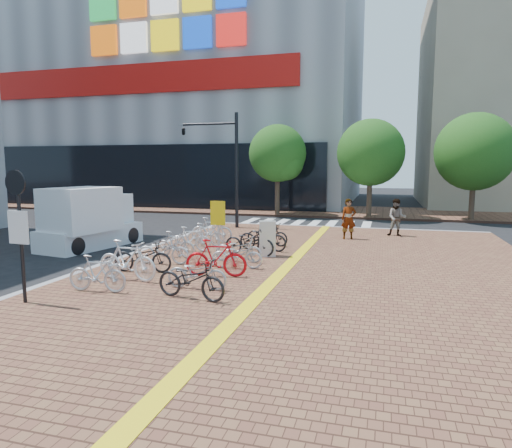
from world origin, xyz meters
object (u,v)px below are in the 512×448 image
(bike_13, at_px, (249,242))
(pedestrian_a, at_px, (349,219))
(bike_15, at_px, (267,234))
(yellow_sign, at_px, (218,218))
(notice_sign, at_px, (19,220))
(bike_0, at_px, (97,274))
(bike_2, at_px, (143,256))
(bike_11, at_px, (237,255))
(bike_6, at_px, (206,235))
(box_truck, at_px, (89,219))
(utility_box, at_px, (267,239))
(bike_5, at_px, (191,239))
(bike_9, at_px, (197,273))
(bike_8, at_px, (191,279))
(bike_14, at_px, (263,237))
(bike_4, at_px, (175,244))
(bike_10, at_px, (216,258))
(bike_3, at_px, (163,250))
(bike_1, at_px, (127,260))
(traffic_light_pole, at_px, (212,149))
(bike_7, at_px, (212,230))
(pedestrian_b, at_px, (397,218))
(bike_12, at_px, (238,249))

(bike_13, relative_size, pedestrian_a, 1.07)
(bike_15, distance_m, yellow_sign, 2.97)
(bike_15, height_order, notice_sign, notice_sign)
(bike_0, relative_size, bike_2, 0.87)
(bike_11, distance_m, pedestrian_a, 7.52)
(bike_6, height_order, box_truck, box_truck)
(bike_11, height_order, utility_box, utility_box)
(notice_sign, bearing_deg, bike_5, 80.98)
(bike_0, height_order, bike_9, bike_0)
(bike_8, bearing_deg, bike_14, 9.41)
(bike_4, height_order, bike_6, bike_6)
(bike_10, height_order, yellow_sign, yellow_sign)
(notice_sign, bearing_deg, bike_10, 46.85)
(bike_3, distance_m, bike_13, 3.18)
(bike_1, height_order, traffic_light_pole, traffic_light_pole)
(bike_7, bearing_deg, pedestrian_b, -65.65)
(pedestrian_b, bearing_deg, bike_0, -117.78)
(bike_2, distance_m, bike_9, 2.73)
(bike_5, bearing_deg, traffic_light_pole, 5.75)
(bike_10, distance_m, bike_12, 2.12)
(bike_2, distance_m, bike_12, 3.23)
(bike_12, distance_m, notice_sign, 6.94)
(bike_0, height_order, pedestrian_a, pedestrian_a)
(bike_6, bearing_deg, bike_3, 173.56)
(bike_3, bearing_deg, traffic_light_pole, 3.73)
(bike_6, relative_size, box_truck, 0.34)
(pedestrian_a, relative_size, notice_sign, 0.57)
(bike_3, bearing_deg, yellow_sign, -43.17)
(bike_1, relative_size, notice_sign, 0.61)
(bike_13, bearing_deg, bike_11, -166.42)
(bike_5, bearing_deg, bike_15, -59.06)
(bike_8, bearing_deg, pedestrian_a, -6.28)
(bike_7, bearing_deg, bike_8, -165.86)
(bike_0, relative_size, bike_6, 1.02)
(bike_0, xyz_separation_m, utility_box, (3.03, 5.77, 0.15))
(traffic_light_pole, xyz_separation_m, box_truck, (-2.95, -6.52, -3.06))
(bike_9, relative_size, pedestrian_a, 0.92)
(bike_2, bearing_deg, bike_6, -8.70)
(bike_4, bearing_deg, bike_13, -61.28)
(bike_12, bearing_deg, bike_9, -177.65)
(bike_3, distance_m, bike_15, 4.99)
(bike_0, relative_size, box_truck, 0.35)
(bike_10, xyz_separation_m, bike_15, (0.14, 5.48, -0.09))
(bike_9, bearing_deg, bike_6, 19.29)
(traffic_light_pole, bearing_deg, bike_2, -80.31)
(bike_5, bearing_deg, bike_14, -78.81)
(bike_13, height_order, yellow_sign, yellow_sign)
(bike_2, distance_m, bike_3, 1.21)
(bike_7, xyz_separation_m, bike_14, (2.54, -1.15, -0.03))
(bike_11, height_order, bike_13, bike_13)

